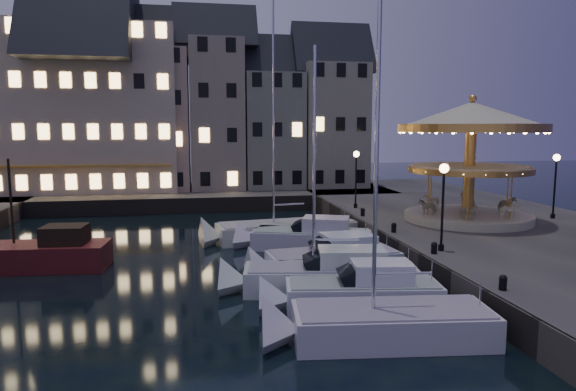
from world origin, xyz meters
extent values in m
plane|color=black|center=(0.00, 0.00, 0.00)|extent=(160.00, 160.00, 0.00)
cube|color=#474442|center=(14.00, 6.00, 0.65)|extent=(16.00, 56.00, 1.30)
cube|color=#474442|center=(-8.00, 28.00, 0.65)|extent=(44.00, 12.00, 1.30)
cube|color=#47423A|center=(6.00, 6.00, 0.65)|extent=(0.15, 44.00, 1.30)
cube|color=#47423A|center=(-6.00, 22.00, 0.65)|extent=(48.00, 0.15, 1.30)
cylinder|color=black|center=(7.20, 1.00, 1.45)|extent=(0.28, 0.28, 0.30)
cylinder|color=black|center=(7.20, 1.00, 3.20)|extent=(0.12, 0.12, 3.80)
sphere|color=#FFD18C|center=(7.20, 1.00, 5.25)|extent=(0.44, 0.44, 0.44)
cylinder|color=black|center=(7.20, 14.50, 1.45)|extent=(0.28, 0.28, 0.30)
cylinder|color=black|center=(7.20, 14.50, 3.20)|extent=(0.12, 0.12, 3.80)
sphere|color=#FFD18C|center=(7.20, 14.50, 5.25)|extent=(0.44, 0.44, 0.44)
cylinder|color=black|center=(18.50, 8.00, 1.45)|extent=(0.28, 0.28, 0.30)
cylinder|color=black|center=(18.50, 8.00, 3.20)|extent=(0.12, 0.12, 3.80)
sphere|color=#FFD18C|center=(18.50, 8.00, 5.25)|extent=(0.44, 0.44, 0.44)
cylinder|color=black|center=(6.60, -5.00, 1.50)|extent=(0.28, 0.28, 0.40)
sphere|color=black|center=(6.60, -5.00, 1.72)|extent=(0.30, 0.30, 0.30)
cylinder|color=black|center=(6.60, 0.50, 1.50)|extent=(0.28, 0.28, 0.40)
sphere|color=black|center=(6.60, 0.50, 1.72)|extent=(0.30, 0.30, 0.30)
cylinder|color=black|center=(6.60, 5.50, 1.50)|extent=(0.28, 0.28, 0.40)
sphere|color=black|center=(6.60, 5.50, 1.72)|extent=(0.30, 0.30, 0.30)
cylinder|color=black|center=(6.60, 11.00, 1.50)|extent=(0.28, 0.28, 0.40)
sphere|color=black|center=(6.60, 11.00, 1.72)|extent=(0.30, 0.30, 0.30)
cube|color=tan|center=(-19.50, 30.00, 6.80)|extent=(5.00, 8.00, 11.00)
cube|color=slate|center=(-14.05, 30.00, 7.30)|extent=(5.60, 8.00, 12.00)
cube|color=tan|center=(-8.00, 30.00, 7.80)|extent=(6.20, 8.00, 13.00)
cube|color=gray|center=(-2.25, 30.00, 8.30)|extent=(5.00, 8.00, 14.00)
cube|color=gray|center=(3.20, 30.00, 6.80)|extent=(5.60, 8.00, 11.00)
cube|color=gray|center=(9.25, 30.00, 7.30)|extent=(6.20, 8.00, 12.00)
cube|color=beige|center=(-14.00, 30.00, 8.80)|extent=(16.00, 9.00, 15.00)
cube|color=silver|center=(2.13, -5.70, 0.45)|extent=(6.87, 3.26, 1.30)
cube|color=gray|center=(2.13, -5.70, 1.12)|extent=(6.52, 3.02, 0.10)
cylinder|color=silver|center=(1.47, -5.63, 6.90)|extent=(0.14, 0.14, 11.60)
cube|color=silver|center=(2.08, -2.73, 0.45)|extent=(6.23, 2.83, 1.30)
cube|color=gray|center=(2.08, -2.73, 1.12)|extent=(5.91, 2.63, 0.10)
cube|color=silver|center=(2.79, -2.83, 1.55)|extent=(2.47, 1.81, 0.80)
cube|color=black|center=(1.60, -2.66, 1.45)|extent=(1.24, 1.53, 0.88)
cube|color=silver|center=(1.43, -0.27, 0.45)|extent=(7.78, 3.45, 1.30)
cube|color=gray|center=(1.43, -0.27, 1.12)|extent=(7.38, 3.21, 0.10)
cube|color=silver|center=(2.32, -0.42, 1.55)|extent=(3.09, 2.12, 0.80)
cube|color=black|center=(0.83, -0.17, 1.45)|extent=(1.50, 1.74, 0.97)
cylinder|color=silver|center=(0.69, -0.15, 6.16)|extent=(0.14, 0.14, 10.11)
cube|color=silver|center=(2.27, 2.41, 0.45)|extent=(6.60, 3.09, 1.30)
cube|color=gray|center=(2.27, 2.41, 1.12)|extent=(6.27, 2.86, 0.10)
cube|color=silver|center=(3.03, 2.49, 1.55)|extent=(2.60, 2.08, 0.80)
cube|color=black|center=(1.76, 2.36, 1.45)|extent=(1.27, 1.82, 0.90)
cube|color=silver|center=(2.37, 7.66, 0.45)|extent=(7.33, 4.50, 1.30)
cube|color=gray|center=(2.37, 7.66, 1.12)|extent=(6.94, 4.21, 0.10)
cube|color=silver|center=(3.15, 7.38, 1.55)|extent=(3.07, 2.52, 0.80)
cube|color=black|center=(1.84, 7.84, 1.45)|extent=(1.65, 1.92, 0.94)
cube|color=silver|center=(1.41, 10.62, 0.45)|extent=(9.22, 3.83, 1.30)
cube|color=gray|center=(1.41, 10.62, 1.12)|extent=(8.75, 3.56, 0.10)
cylinder|color=silver|center=(0.52, 10.50, 7.12)|extent=(0.14, 0.14, 12.05)
cube|color=#5B181A|center=(-12.40, 5.89, 0.55)|extent=(7.28, 3.03, 1.50)
cube|color=black|center=(-10.91, 5.77, 1.75)|extent=(2.21, 1.87, 0.95)
cylinder|color=black|center=(-13.40, 5.98, 3.50)|extent=(0.12, 0.12, 4.26)
cylinder|color=beige|center=(12.59, 8.22, 1.54)|extent=(7.82, 7.82, 0.49)
cylinder|color=gold|center=(12.59, 8.22, 4.82)|extent=(0.68, 0.68, 6.06)
cylinder|color=beige|center=(12.59, 8.22, 4.72)|extent=(7.24, 7.24, 0.18)
cylinder|color=gold|center=(12.59, 8.22, 4.55)|extent=(7.51, 7.51, 0.34)
cone|color=beige|center=(12.59, 8.22, 7.95)|extent=(9.00, 9.00, 1.56)
cylinder|color=gold|center=(12.59, 8.22, 7.12)|extent=(9.00, 9.00, 0.49)
sphere|color=gold|center=(12.59, 8.22, 8.93)|extent=(0.49, 0.49, 0.49)
imported|color=beige|center=(15.21, 9.03, 2.28)|extent=(1.63, 1.18, 0.98)
camera|label=1|loc=(-4.21, -21.34, 7.12)|focal=32.00mm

